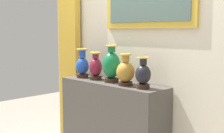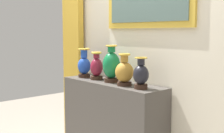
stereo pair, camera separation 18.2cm
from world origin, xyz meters
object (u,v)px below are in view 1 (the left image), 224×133
vase_sapphire (82,65)px  vase_ochre (126,72)px  vase_emerald (112,66)px  vase_onyx (143,75)px  vase_burgundy (96,67)px

vase_sapphire → vase_ochre: 0.70m
vase_emerald → vase_ochre: vase_emerald is taller
vase_ochre → vase_emerald: bearing=170.3°
vase_sapphire → vase_ochre: size_ratio=1.07×
vase_emerald → vase_ochre: 0.24m
vase_emerald → vase_onyx: (0.46, -0.04, -0.04)m
vase_burgundy → vase_emerald: (0.25, 0.01, 0.04)m
vase_ochre → vase_onyx: 0.23m
vase_ochre → vase_onyx: (0.23, -0.00, -0.01)m
vase_sapphire → vase_ochre: (0.70, -0.02, -0.01)m
vase_burgundy → vase_onyx: vase_burgundy is taller
vase_ochre → vase_sapphire: bearing=178.0°
vase_sapphire → vase_onyx: 0.93m
vase_sapphire → vase_burgundy: bearing=1.6°
vase_sapphire → vase_onyx: bearing=-1.7°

